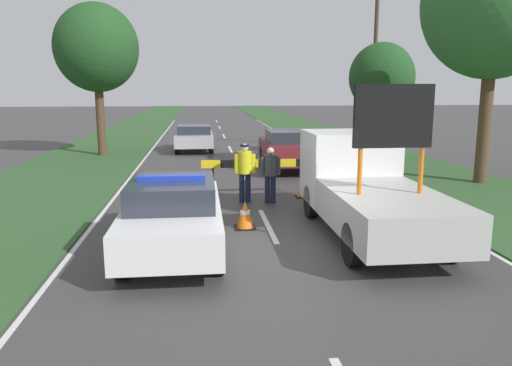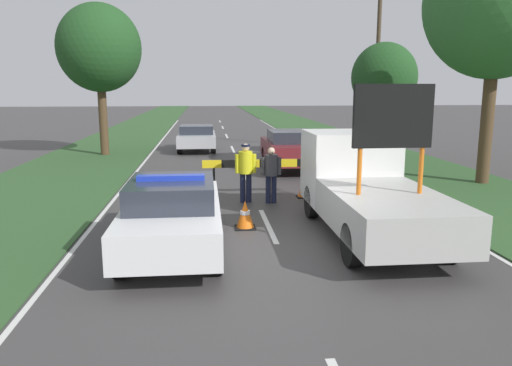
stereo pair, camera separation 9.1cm
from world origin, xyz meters
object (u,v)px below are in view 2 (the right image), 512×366
Objects in this scene: traffic_cone_behind_barrier at (303,189)px; roadside_tree_near_right at (384,78)px; roadside_tree_mid_left at (99,48)px; utility_pole at (377,64)px; road_barrier at (259,166)px; traffic_cone_near_truck at (245,215)px; traffic_cone_centre_front at (351,179)px; work_truck at (366,186)px; queued_car_wagon_maroon at (291,149)px; roadside_tree_near_left at (497,3)px; queued_car_sedan_silver at (197,137)px; police_car at (173,214)px; police_officer at (246,168)px; pedestrian_civilian at (271,171)px; traffic_cone_near_police at (356,195)px.

roadside_tree_near_right is (5.05, 7.58, 3.35)m from traffic_cone_behind_barrier.
utility_pole is at bearing -0.70° from roadside_tree_mid_left.
traffic_cone_near_truck is at bearing -106.17° from road_barrier.
traffic_cone_centre_front is 1.28× the size of traffic_cone_behind_barrier.
queued_car_wagon_maroon is at bearing -88.22° from work_truck.
traffic_cone_centre_front is 7.24m from roadside_tree_near_left.
roadside_tree_near_right is 2.63m from utility_pole.
queued_car_sedan_silver is at bearing -74.75° from work_truck.
utility_pole reaches higher than road_barrier.
police_car is 4.31m from work_truck.
work_truck is at bearing -102.99° from traffic_cone_centre_front.
roadside_tree_near_left is (4.70, 0.52, 5.48)m from traffic_cone_centre_front.
police_officer is 1.94m from traffic_cone_behind_barrier.
roadside_tree_mid_left is (-12.71, 2.64, 1.36)m from roadside_tree_near_right.
police_car is at bearing -74.39° from roadside_tree_mid_left.
roadside_tree_mid_left is 13.25m from utility_pole.
traffic_cone_near_truck is 13.21m from roadside_tree_near_right.
roadside_tree_near_right is at bearing 56.69° from traffic_cone_near_truck.
road_barrier is at bearing 77.64° from pedestrian_civilian.
traffic_cone_centre_front is 11.64m from queued_car_sedan_silver.
roadside_tree_near_right is 0.73× the size of roadside_tree_mid_left.
roadside_tree_mid_left is (-6.61, 10.84, 4.05)m from pedestrian_civilian.
pedestrian_civilian reaches higher than traffic_cone_near_police.
work_truck reaches higher than traffic_cone_behind_barrier.
utility_pole is at bearing 95.84° from roadside_tree_near_left.
work_truck is 7.97× the size of traffic_cone_centre_front.
work_truck reaches higher than pedestrian_civilian.
police_officer is at bearing 141.51° from pedestrian_civilian.
traffic_cone_centre_front reaches higher than traffic_cone_behind_barrier.
work_truck is 10.24× the size of traffic_cone_behind_barrier.
traffic_cone_centre_front is at bearing 30.38° from traffic_cone_behind_barrier.
roadside_tree_near_right is (4.56, 2.50, 2.79)m from queued_car_wagon_maroon.
police_officer reaches higher than traffic_cone_behind_barrier.
pedestrian_civilian is 1.38m from traffic_cone_behind_barrier.
work_truck is 2.86m from traffic_cone_near_police.
queued_car_sedan_silver reaches higher than traffic_cone_centre_front.
police_officer is 2.42× the size of traffic_cone_centre_front.
roadside_tree_near_right is at bearing -101.97° from utility_pole.
roadside_tree_mid_left is at bearing -32.27° from queued_car_wagon_maroon.
work_truck is 2.79m from traffic_cone_near_truck.
queued_car_sedan_silver is 0.78× the size of roadside_tree_near_right.
utility_pole is (8.86, -1.46, 3.62)m from queued_car_sedan_silver.
traffic_cone_near_truck is at bearing 73.22° from queued_car_wagon_maroon.
work_truck is 0.78× the size of roadside_tree_mid_left.
roadside_tree_near_left is (8.42, 4.65, 5.50)m from traffic_cone_near_truck.
roadside_tree_near_left reaches higher than pedestrian_civilian.
road_barrier is at bearing 78.45° from traffic_cone_near_truck.
utility_pole is at bearing 53.76° from police_car.
traffic_cone_near_police is 6.10m from queued_car_wagon_maroon.
traffic_cone_near_truck is at bearing 39.00° from police_car.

